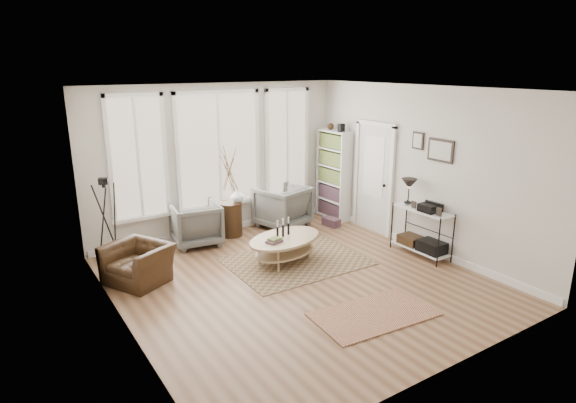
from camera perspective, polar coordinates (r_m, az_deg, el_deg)
room at (r=7.11m, az=1.31°, el=1.24°), size 5.50×5.54×2.90m
bay_window at (r=9.35m, az=-8.17°, el=5.81°), size 4.14×0.12×2.24m
door at (r=9.59m, az=10.13°, el=3.02°), size 0.09×1.06×2.22m
bookcase at (r=10.33m, az=5.48°, el=3.18°), size 0.31×0.85×2.06m
low_shelf at (r=8.66m, az=15.52°, el=-2.94°), size 0.38×1.08×1.30m
wall_art at (r=8.50m, az=16.97°, el=6.10°), size 0.04×0.88×0.44m
rug_main at (r=8.24m, az=0.98°, el=-7.06°), size 2.27×1.72×0.01m
rug_runner at (r=6.71m, az=10.12°, el=-12.99°), size 1.69×1.03×0.01m
coffee_table at (r=8.09m, az=-0.42°, el=-4.93°), size 1.57×1.20×0.64m
armchair_left at (r=9.04m, az=-10.88°, el=-2.62°), size 0.96×0.98×0.79m
armchair_right at (r=9.82m, az=-0.69°, el=-0.61°), size 1.14×1.16×0.86m
side_table at (r=9.26m, az=-6.93°, el=1.24°), size 0.44×0.44×1.86m
vase at (r=9.31m, az=-5.99°, el=0.71°), size 0.32×0.32×0.26m
accent_chair at (r=7.77m, az=-17.35°, el=-7.01°), size 1.18×1.13×0.59m
tripod_camera at (r=8.50m, az=-20.56°, el=-2.58°), size 0.52×0.52×1.47m
book_stack_near at (r=10.06m, az=4.91°, el=-2.32°), size 0.26×0.30×0.16m
book_stack_far at (r=9.96m, az=5.37°, el=-2.52°), size 0.25×0.29×0.17m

